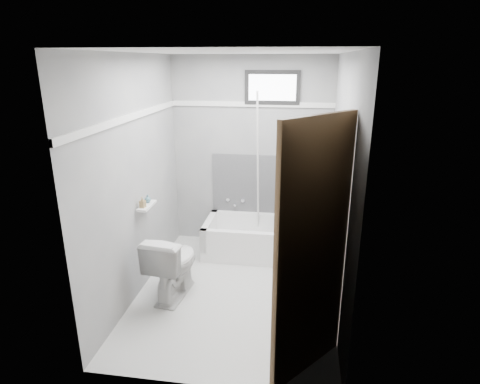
% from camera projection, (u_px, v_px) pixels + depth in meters
% --- Properties ---
extents(floor, '(2.60, 2.60, 0.00)m').
position_uv_depth(floor, '(235.00, 292.00, 4.23)').
color(floor, silver).
rests_on(floor, ground).
extents(ceiling, '(2.60, 2.60, 0.00)m').
position_uv_depth(ceiling, '(234.00, 52.00, 3.48)').
color(ceiling, silver).
rests_on(ceiling, floor).
extents(wall_back, '(2.00, 0.02, 2.40)m').
position_uv_depth(wall_back, '(251.00, 154.00, 5.08)').
color(wall_back, gray).
rests_on(wall_back, floor).
extents(wall_front, '(2.00, 0.02, 2.40)m').
position_uv_depth(wall_front, '(203.00, 241.00, 2.64)').
color(wall_front, gray).
rests_on(wall_front, floor).
extents(wall_left, '(0.02, 2.60, 2.40)m').
position_uv_depth(wall_left, '(136.00, 179.00, 4.00)').
color(wall_left, gray).
rests_on(wall_left, floor).
extents(wall_right, '(0.02, 2.60, 2.40)m').
position_uv_depth(wall_right, '(341.00, 188.00, 3.72)').
color(wall_right, gray).
rests_on(wall_right, floor).
extents(bathtub, '(1.50, 0.70, 0.42)m').
position_uv_depth(bathtub, '(265.00, 238.00, 5.01)').
color(bathtub, white).
rests_on(bathtub, floor).
extents(office_chair, '(0.57, 0.57, 0.92)m').
position_uv_depth(office_chair, '(303.00, 211.00, 4.87)').
color(office_chair, slate).
rests_on(office_chair, bathtub).
extents(toilet, '(0.48, 0.75, 0.70)m').
position_uv_depth(toilet, '(173.00, 264.00, 4.09)').
color(toilet, silver).
rests_on(toilet, floor).
extents(door, '(0.78, 0.78, 2.00)m').
position_uv_depth(door, '(353.00, 277.00, 2.58)').
color(door, brown).
rests_on(door, floor).
extents(window, '(0.66, 0.04, 0.40)m').
position_uv_depth(window, '(272.00, 87.00, 4.77)').
color(window, black).
rests_on(window, wall_back).
extents(backerboard, '(1.50, 0.02, 0.78)m').
position_uv_depth(backerboard, '(270.00, 185.00, 5.16)').
color(backerboard, '#4C4C4F').
rests_on(backerboard, wall_back).
extents(trim_back, '(2.00, 0.02, 0.06)m').
position_uv_depth(trim_back, '(251.00, 104.00, 4.87)').
color(trim_back, white).
rests_on(trim_back, wall_back).
extents(trim_left, '(0.02, 2.60, 0.06)m').
position_uv_depth(trim_left, '(132.00, 117.00, 3.80)').
color(trim_left, white).
rests_on(trim_left, wall_left).
extents(pole, '(0.02, 0.38, 1.92)m').
position_uv_depth(pole, '(258.00, 171.00, 4.88)').
color(pole, silver).
rests_on(pole, bathtub).
extents(shelf, '(0.10, 0.32, 0.02)m').
position_uv_depth(shelf, '(147.00, 206.00, 4.14)').
color(shelf, white).
rests_on(shelf, wall_left).
extents(soap_bottle_a, '(0.06, 0.06, 0.12)m').
position_uv_depth(soap_bottle_a, '(143.00, 202.00, 4.04)').
color(soap_bottle_a, olive).
rests_on(soap_bottle_a, shelf).
extents(soap_bottle_b, '(0.08, 0.08, 0.08)m').
position_uv_depth(soap_bottle_b, '(148.00, 198.00, 4.17)').
color(soap_bottle_b, slate).
rests_on(soap_bottle_b, shelf).
extents(faucet, '(0.26, 0.10, 0.16)m').
position_uv_depth(faucet, '(235.00, 202.00, 5.28)').
color(faucet, silver).
rests_on(faucet, wall_back).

